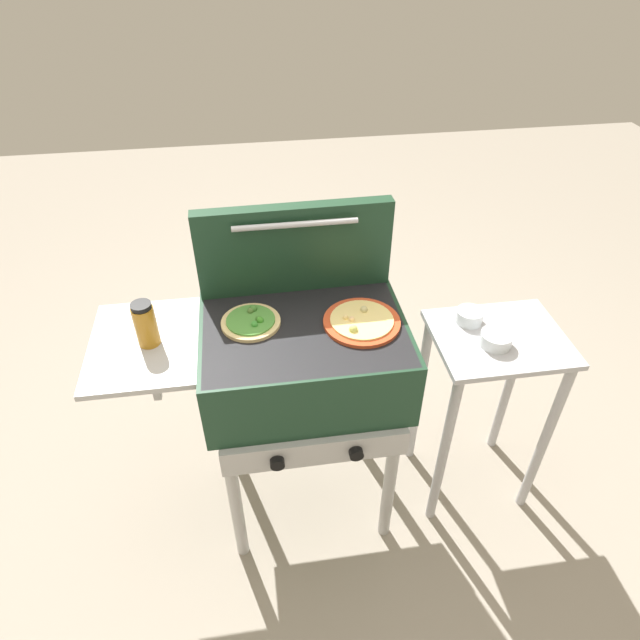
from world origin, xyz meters
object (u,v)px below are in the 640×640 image
(topping_bowl_far, at_px, (469,317))
(topping_bowl_near, at_px, (496,340))
(grill, at_px, (301,362))
(pizza_veggie, at_px, (251,321))
(pizza_cheese, at_px, (361,321))
(sauce_jar, at_px, (145,324))
(prep_table, at_px, (487,384))

(topping_bowl_far, bearing_deg, topping_bowl_near, -72.13)
(grill, distance_m, topping_bowl_far, 0.61)
(grill, height_order, pizza_veggie, pizza_veggie)
(pizza_cheese, distance_m, topping_bowl_far, 0.43)
(sauce_jar, bearing_deg, topping_bowl_near, -1.58)
(sauce_jar, relative_size, topping_bowl_near, 1.38)
(pizza_veggie, bearing_deg, topping_bowl_far, 4.15)
(grill, height_order, pizza_cheese, pizza_cheese)
(topping_bowl_near, distance_m, topping_bowl_far, 0.14)
(pizza_veggie, xyz_separation_m, pizza_cheese, (0.34, -0.05, -0.00))
(grill, bearing_deg, topping_bowl_far, 9.21)
(pizza_veggie, xyz_separation_m, prep_table, (0.82, -0.04, -0.36))
(grill, relative_size, topping_bowl_near, 9.26)
(grill, relative_size, topping_bowl_far, 10.42)
(topping_bowl_far, bearing_deg, grill, -170.79)
(pizza_cheese, relative_size, sauce_jar, 1.67)
(pizza_veggie, distance_m, prep_table, 0.89)
(grill, relative_size, prep_table, 1.23)
(sauce_jar, relative_size, prep_table, 0.18)
(topping_bowl_near, xyz_separation_m, topping_bowl_far, (-0.04, 0.13, -0.00))
(prep_table, xyz_separation_m, topping_bowl_far, (-0.08, 0.09, 0.25))
(pizza_veggie, height_order, pizza_cheese, same)
(pizza_veggie, bearing_deg, pizza_cheese, -8.54)
(topping_bowl_far, bearing_deg, sauce_jar, -174.53)
(topping_bowl_near, bearing_deg, sauce_jar, 178.42)
(pizza_veggie, relative_size, prep_table, 0.24)
(topping_bowl_near, bearing_deg, pizza_veggie, 174.46)
(grill, height_order, topping_bowl_far, grill)
(pizza_cheese, height_order, topping_bowl_far, pizza_cheese)
(pizza_cheese, height_order, sauce_jar, sauce_jar)
(pizza_veggie, distance_m, topping_bowl_far, 0.75)
(topping_bowl_near, bearing_deg, topping_bowl_far, 107.87)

